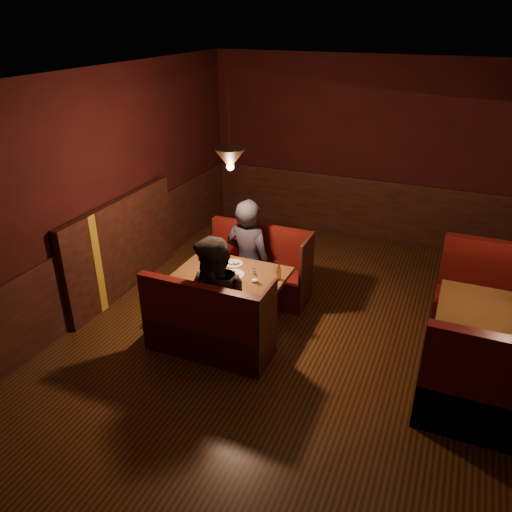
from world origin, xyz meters
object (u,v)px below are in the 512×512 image
at_px(main_bench_near, 207,331).
at_px(diner_b, 215,285).
at_px(main_bench_far, 258,274).
at_px(second_table, 510,331).
at_px(main_table, 234,283).
at_px(second_bench_near, 511,405).
at_px(second_bench_far, 506,310).
at_px(diner_a, 248,239).

height_order(main_bench_near, diner_b, diner_b).
bearing_deg(diner_b, main_bench_far, 111.22).
bearing_deg(main_bench_far, second_table, -11.84).
xyz_separation_m(main_table, main_bench_near, (0.01, -0.73, -0.22)).
xyz_separation_m(main_bench_far, second_table, (2.98, -0.63, 0.29)).
xyz_separation_m(second_table, second_bench_near, (0.03, -0.85, -0.24)).
xyz_separation_m(second_bench_far, diner_b, (-2.95, -1.58, 0.50)).
relative_size(main_bench_near, diner_a, 0.81).
xyz_separation_m(main_table, second_table, (3.00, 0.10, 0.06)).
distance_m(second_bench_near, diner_b, 2.99).
bearing_deg(second_table, main_bench_near, -164.49).
height_order(second_table, diner_b, diner_b).
xyz_separation_m(main_table, diner_a, (-0.06, 0.55, 0.35)).
distance_m(main_bench_far, second_table, 3.06).
bearing_deg(main_bench_far, second_bench_far, 4.20).
bearing_deg(second_bench_far, second_bench_near, -90.00).
height_order(second_table, second_bench_near, second_bench_near).
relative_size(main_table, second_bench_near, 0.82).
distance_m(second_table, second_bench_far, 0.88).
height_order(main_table, diner_b, diner_b).
relative_size(diner_a, diner_b, 1.02).
bearing_deg(second_bench_far, diner_b, -151.80).
relative_size(second_bench_far, second_bench_near, 1.00).
distance_m(main_table, diner_b, 0.72).
height_order(second_bench_far, second_bench_near, same).
bearing_deg(second_bench_far, second_table, -92.20).
distance_m(main_bench_far, second_bench_far, 3.02).
bearing_deg(second_table, second_bench_far, 87.80).
distance_m(second_table, diner_b, 3.02).
distance_m(second_bench_near, diner_a, 3.39).
relative_size(main_table, main_bench_near, 0.91).
relative_size(second_bench_near, diner_b, 0.91).
relative_size(main_bench_far, second_bench_far, 0.90).
distance_m(main_table, second_bench_far, 3.18).
height_order(second_bench_near, diner_a, diner_a).
distance_m(main_bench_near, second_bench_near, 3.02).
xyz_separation_m(main_bench_near, diner_b, (0.07, 0.09, 0.55)).
height_order(second_table, diner_a, diner_a).
bearing_deg(diner_a, main_table, 103.62).
xyz_separation_m(second_bench_far, second_bench_near, (0.00, -1.69, 0.00)).
bearing_deg(second_table, second_bench_near, -87.80).
height_order(main_table, second_bench_far, second_bench_far).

